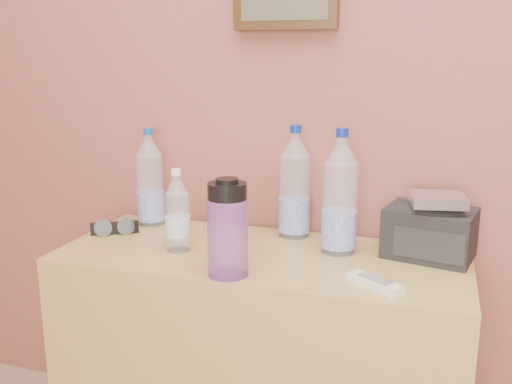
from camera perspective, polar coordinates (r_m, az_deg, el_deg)
dresser at (r=1.70m, az=0.46°, el=-17.04°), size 1.09×0.46×0.68m
pet_large_a at (r=1.81m, az=-10.54°, el=0.96°), size 0.08×0.08×0.30m
pet_large_b at (r=1.66m, az=3.88°, el=0.42°), size 0.09×0.09×0.33m
pet_large_c at (r=1.54m, az=8.39°, el=-0.66°), size 0.09×0.09×0.34m
pet_small at (r=1.56m, az=-7.86°, el=-2.29°), size 0.07×0.07×0.23m
nalgene_bottle at (r=1.37m, az=-2.85°, el=-3.65°), size 0.10×0.10×0.24m
sunglasses at (r=1.76m, az=-13.94°, el=-3.50°), size 0.15×0.12×0.04m
ac_remote at (r=1.36m, az=11.78°, el=-8.89°), size 0.14×0.11×0.02m
toiletry_bag at (r=1.57m, az=16.99°, el=-3.61°), size 0.25×0.20×0.15m
foil_packet at (r=1.52m, az=17.70°, el=-0.73°), size 0.15×0.14×0.03m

